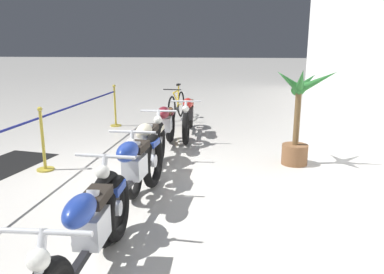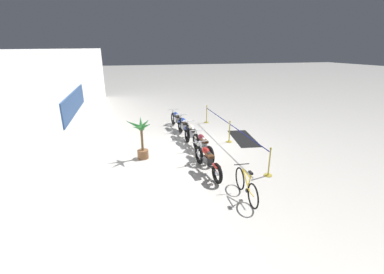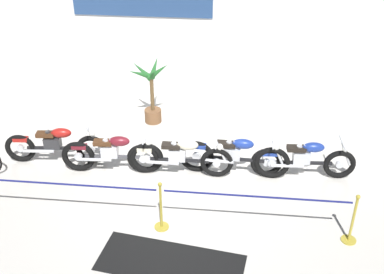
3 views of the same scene
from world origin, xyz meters
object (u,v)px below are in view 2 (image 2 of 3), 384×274
object	(u,v)px
stanchion_mid_left	(229,135)
motorcycle_blue_4	(177,120)
potted_palm_left_of_row	(142,139)
motorcycle_cream_2	(192,135)
motorcycle_blue_3	(184,127)
stanchion_far_left	(241,137)
bicycle	(246,186)
motorcycle_red_0	(207,161)
motorcycle_maroon_1	(203,146)
stanchion_mid_right	(207,117)
floor_banner	(243,138)

from	to	relation	value
stanchion_mid_left	motorcycle_blue_4	bearing A→B (deg)	34.91
potted_palm_left_of_row	motorcycle_cream_2	bearing A→B (deg)	-66.13
motorcycle_blue_4	stanchion_mid_left	distance (m)	3.42
motorcycle_blue_3	stanchion_far_left	xyz separation A→B (m)	(-2.58, -1.89, 0.21)
motorcycle_blue_4	bicycle	world-z (taller)	bicycle
motorcycle_red_0	motorcycle_maroon_1	world-z (taller)	motorcycle_maroon_1
motorcycle_cream_2	motorcycle_blue_4	xyz separation A→B (m)	(2.67, 0.19, -0.01)
motorcycle_blue_4	stanchion_mid_left	xyz separation A→B (m)	(-2.81, -1.96, -0.10)
motorcycle_blue_4	stanchion_far_left	xyz separation A→B (m)	(-4.07, -1.96, 0.24)
stanchion_far_left	potted_palm_left_of_row	bearing A→B (deg)	84.96
stanchion_far_left	stanchion_mid_right	bearing A→B (deg)	0.00
stanchion_mid_right	motorcycle_red_0	bearing A→B (deg)	162.36
motorcycle_maroon_1	motorcycle_blue_4	distance (m)	4.17
motorcycle_blue_3	stanchion_far_left	size ratio (longest dim) A/B	0.34
motorcycle_maroon_1	stanchion_mid_left	distance (m)	2.20
bicycle	floor_banner	bearing A→B (deg)	-24.99
motorcycle_cream_2	floor_banner	xyz separation A→B (m)	(0.17, -2.66, -0.46)
motorcycle_maroon_1	motorcycle_cream_2	size ratio (longest dim) A/B	0.97
motorcycle_red_0	floor_banner	bearing A→B (deg)	-43.42
potted_palm_left_of_row	stanchion_mid_left	size ratio (longest dim) A/B	1.61
motorcycle_blue_3	floor_banner	size ratio (longest dim) A/B	0.95
motorcycle_red_0	potted_palm_left_of_row	distance (m)	2.84
motorcycle_red_0	bicycle	bearing A→B (deg)	-162.41
motorcycle_maroon_1	stanchion_far_left	bearing A→B (deg)	-87.19
motorcycle_cream_2	bicycle	size ratio (longest dim) A/B	1.35
potted_palm_left_of_row	floor_banner	world-z (taller)	potted_palm_left_of_row
motorcycle_blue_3	potted_palm_left_of_row	bearing A→B (deg)	134.88
motorcycle_blue_4	potted_palm_left_of_row	size ratio (longest dim) A/B	1.34
motorcycle_blue_3	bicycle	xyz separation A→B (m)	(-5.90, -0.50, -0.10)
floor_banner	motorcycle_cream_2	bearing A→B (deg)	101.88
motorcycle_blue_4	motorcycle_blue_3	bearing A→B (deg)	-177.50
motorcycle_blue_3	stanchion_mid_right	bearing A→B (deg)	-41.01
motorcycle_red_0	stanchion_far_left	xyz separation A→B (m)	(1.46, -1.98, 0.24)
bicycle	stanchion_far_left	distance (m)	3.62
motorcycle_blue_3	motorcycle_red_0	bearing A→B (deg)	178.79
motorcycle_cream_2	stanchion_mid_right	xyz separation A→B (m)	(3.35, -1.77, -0.11)
motorcycle_maroon_1	bicycle	distance (m)	3.26
motorcycle_blue_3	floor_banner	world-z (taller)	motorcycle_blue_3
motorcycle_blue_3	floor_banner	bearing A→B (deg)	-109.94
motorcycle_maroon_1	potted_palm_left_of_row	size ratio (longest dim) A/B	1.33
stanchion_mid_left	stanchion_mid_right	bearing A→B (deg)	0.00
motorcycle_blue_4	stanchion_mid_left	world-z (taller)	stanchion_mid_left
bicycle	potted_palm_left_of_row	xyz separation A→B (m)	(3.69, 2.73, 0.46)
motorcycle_blue_4	stanchion_mid_left	bearing A→B (deg)	-145.09
motorcycle_blue_4	bicycle	xyz separation A→B (m)	(-7.40, -0.57, -0.07)
motorcycle_cream_2	motorcycle_maroon_1	bearing A→B (deg)	-178.62
motorcycle_red_0	floor_banner	size ratio (longest dim) A/B	0.91
bicycle	stanchion_mid_left	xyz separation A→B (m)	(4.59, -1.39, -0.03)
motorcycle_red_0	floor_banner	world-z (taller)	motorcycle_red_0
motorcycle_blue_4	stanchion_far_left	bearing A→B (deg)	-154.33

